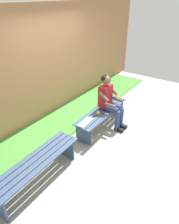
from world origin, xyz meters
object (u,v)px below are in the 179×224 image
object	(u,v)px
bench_near	(102,114)
book_open	(85,122)
person_seated	(110,100)
apple	(98,113)
bench_far	(36,166)

from	to	relation	value
bench_near	book_open	distance (m)	0.65
person_seated	bench_near	bearing A→B (deg)	-30.89
bench_near	apple	distance (m)	0.25
bench_near	apple	xyz separation A→B (m)	(0.20, 0.03, 0.15)
bench_far	person_seated	distance (m)	2.25
bench_near	book_open	world-z (taller)	book_open
bench_far	bench_near	bearing A→B (deg)	180.00
apple	book_open	distance (m)	0.44
bench_far	book_open	world-z (taller)	book_open
bench_near	apple	size ratio (longest dim) A/B	19.84
bench_near	bench_far	distance (m)	2.05
apple	book_open	xyz separation A→B (m)	(0.44, -0.04, -0.03)
person_seated	apple	xyz separation A→B (m)	(0.37, -0.07, -0.20)
bench_near	person_seated	size ratio (longest dim) A/B	1.39
bench_near	person_seated	xyz separation A→B (m)	(-0.17, 0.10, 0.35)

